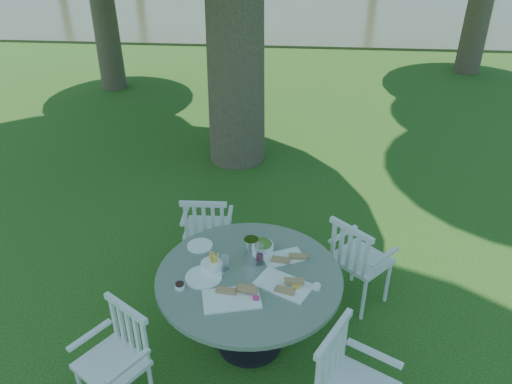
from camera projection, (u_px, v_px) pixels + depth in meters
The scene contains 7 objects.
ground at pixel (254, 273), 5.10m from camera, with size 140.00×140.00×0.00m, color #14380B.
table at pixel (249, 288), 3.99m from camera, with size 1.47×1.47×0.75m.
chair_ne at pixel (355, 258), 4.46m from camera, with size 0.63×0.63×0.91m.
chair_nw at pixel (206, 228), 4.89m from camera, with size 0.46×0.43×0.88m.
chair_sw at pixel (120, 351), 3.57m from camera, with size 0.59×0.58×0.86m.
chair_se at pixel (345, 381), 3.29m from camera, with size 0.62×0.64×0.95m.
tableware at pixel (245, 265), 3.96m from camera, with size 1.12×0.92×0.23m.
Camera 1 is at (0.36, -3.95, 3.30)m, focal length 35.00 mm.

